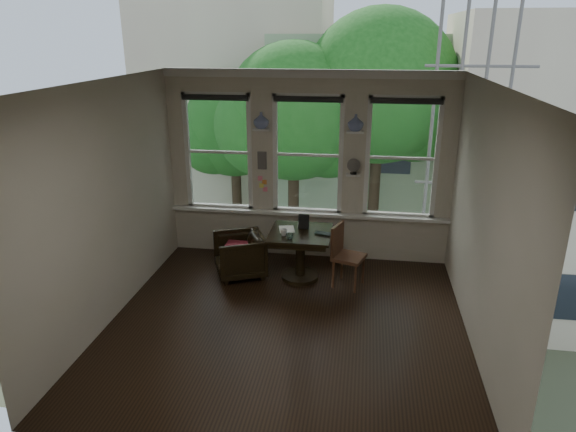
% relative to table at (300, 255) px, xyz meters
% --- Properties ---
extents(ground, '(4.50, 4.50, 0.00)m').
position_rel_table_xyz_m(ground, '(-0.01, -1.32, -0.38)').
color(ground, black).
rests_on(ground, ground).
extents(ceiling, '(4.50, 4.50, 0.00)m').
position_rel_table_xyz_m(ceiling, '(-0.01, -1.32, 2.62)').
color(ceiling, silver).
rests_on(ceiling, ground).
extents(wall_back, '(4.50, 0.00, 4.50)m').
position_rel_table_xyz_m(wall_back, '(-0.01, 0.93, 1.12)').
color(wall_back, beige).
rests_on(wall_back, ground).
extents(wall_front, '(4.50, 0.00, 4.50)m').
position_rel_table_xyz_m(wall_front, '(-0.01, -3.57, 1.12)').
color(wall_front, beige).
rests_on(wall_front, ground).
extents(wall_left, '(0.00, 4.50, 4.50)m').
position_rel_table_xyz_m(wall_left, '(-2.26, -1.32, 1.12)').
color(wall_left, beige).
rests_on(wall_left, ground).
extents(wall_right, '(0.00, 4.50, 4.50)m').
position_rel_table_xyz_m(wall_right, '(2.24, -1.32, 1.12)').
color(wall_right, beige).
rests_on(wall_right, ground).
extents(window_left, '(1.10, 0.12, 1.90)m').
position_rel_table_xyz_m(window_left, '(-1.46, 0.93, 1.32)').
color(window_left, white).
rests_on(window_left, ground).
extents(window_center, '(1.10, 0.12, 1.90)m').
position_rel_table_xyz_m(window_center, '(-0.01, 0.93, 1.32)').
color(window_center, white).
rests_on(window_center, ground).
extents(window_right, '(1.10, 0.12, 1.90)m').
position_rel_table_xyz_m(window_right, '(1.44, 0.93, 1.32)').
color(window_right, white).
rests_on(window_right, ground).
extents(shelf_left, '(0.26, 0.16, 0.03)m').
position_rel_table_xyz_m(shelf_left, '(-0.73, 0.83, 1.73)').
color(shelf_left, white).
rests_on(shelf_left, ground).
extents(shelf_right, '(0.26, 0.16, 0.03)m').
position_rel_table_xyz_m(shelf_right, '(0.72, 0.83, 1.73)').
color(shelf_right, white).
rests_on(shelf_right, ground).
extents(intercom, '(0.14, 0.06, 0.28)m').
position_rel_table_xyz_m(intercom, '(-0.73, 0.86, 1.23)').
color(intercom, '#59544F').
rests_on(intercom, ground).
extents(sticky_notes, '(0.16, 0.01, 0.24)m').
position_rel_table_xyz_m(sticky_notes, '(-0.73, 0.86, 0.88)').
color(sticky_notes, pink).
rests_on(sticky_notes, ground).
extents(desk_fan, '(0.20, 0.20, 0.24)m').
position_rel_table_xyz_m(desk_fan, '(0.72, 0.81, 1.16)').
color(desk_fan, '#59544F').
rests_on(desk_fan, ground).
extents(vase_left, '(0.24, 0.24, 0.25)m').
position_rel_table_xyz_m(vase_left, '(-0.73, 0.83, 1.86)').
color(vase_left, silver).
rests_on(vase_left, shelf_left).
extents(vase_right, '(0.24, 0.24, 0.25)m').
position_rel_table_xyz_m(vase_right, '(0.72, 0.83, 1.86)').
color(vase_right, silver).
rests_on(vase_right, shelf_right).
extents(table, '(0.90, 0.90, 0.75)m').
position_rel_table_xyz_m(table, '(0.00, 0.00, 0.00)').
color(table, black).
rests_on(table, ground).
extents(armchair_left, '(0.95, 0.94, 0.66)m').
position_rel_table_xyz_m(armchair_left, '(-0.92, -0.03, -0.05)').
color(armchair_left, black).
rests_on(armchair_left, ground).
extents(cushion_red, '(0.45, 0.45, 0.06)m').
position_rel_table_xyz_m(cushion_red, '(-0.92, -0.03, 0.08)').
color(cushion_red, maroon).
rests_on(cushion_red, armchair_left).
extents(side_chair_right, '(0.53, 0.53, 0.92)m').
position_rel_table_xyz_m(side_chair_right, '(0.73, -0.13, 0.09)').
color(side_chair_right, '#482819').
rests_on(side_chair_right, ground).
extents(laptop, '(0.35, 0.26, 0.03)m').
position_rel_table_xyz_m(laptop, '(0.37, -0.11, 0.39)').
color(laptop, black).
rests_on(laptop, table).
extents(mug, '(0.11, 0.11, 0.10)m').
position_rel_table_xyz_m(mug, '(-0.22, -0.17, 0.42)').
color(mug, white).
rests_on(mug, table).
extents(drinking_glass, '(0.13, 0.13, 0.09)m').
position_rel_table_xyz_m(drinking_glass, '(-0.12, -0.31, 0.42)').
color(drinking_glass, white).
rests_on(drinking_glass, table).
extents(tablet, '(0.16, 0.08, 0.22)m').
position_rel_table_xyz_m(tablet, '(0.03, 0.15, 0.48)').
color(tablet, black).
rests_on(tablet, table).
extents(papers, '(0.28, 0.34, 0.00)m').
position_rel_table_xyz_m(papers, '(-0.22, 0.08, 0.38)').
color(papers, silver).
rests_on(papers, table).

